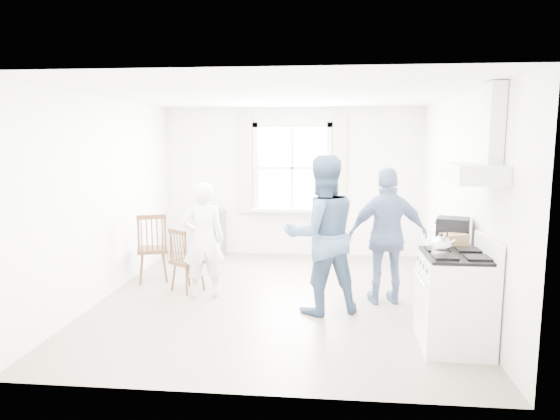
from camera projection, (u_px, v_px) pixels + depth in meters
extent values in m
cube|color=gray|center=(278.00, 298.00, 6.53)|extent=(4.62, 5.12, 0.02)
cube|color=white|center=(292.00, 182.00, 8.82)|extent=(4.62, 0.04, 2.64)
cube|color=white|center=(244.00, 239.00, 3.86)|extent=(4.62, 0.04, 2.64)
cube|color=white|center=(106.00, 197.00, 6.56)|extent=(0.04, 5.12, 2.64)
cube|color=white|center=(461.00, 202.00, 6.12)|extent=(0.04, 5.12, 2.64)
cube|color=white|center=(278.00, 94.00, 6.15)|extent=(4.62, 5.12, 0.02)
cube|color=white|center=(292.00, 168.00, 8.75)|extent=(1.20, 0.02, 1.40)
cube|color=silver|center=(292.00, 125.00, 8.61)|extent=(1.38, 0.09, 0.09)
cube|color=silver|center=(292.00, 210.00, 8.83)|extent=(1.38, 0.09, 0.09)
cube|color=silver|center=(256.00, 168.00, 8.79)|extent=(0.09, 0.09, 1.58)
cube|color=silver|center=(329.00, 168.00, 8.66)|extent=(0.09, 0.09, 1.58)
cube|color=silver|center=(292.00, 210.00, 8.75)|extent=(1.38, 0.24, 0.06)
cube|color=beige|center=(246.00, 165.00, 8.78)|extent=(0.24, 0.05, 1.70)
cube|color=beige|center=(339.00, 165.00, 8.62)|extent=(0.24, 0.05, 1.70)
cube|color=silver|center=(473.00, 174.00, 4.75)|extent=(0.45, 0.76, 0.18)
cube|color=silver|center=(493.00, 123.00, 4.67)|extent=(0.14, 0.30, 0.76)
cube|color=gray|center=(213.00, 232.00, 8.90)|extent=(0.40, 0.30, 0.80)
cube|color=white|center=(454.00, 302.00, 4.95)|extent=(0.65, 0.76, 0.92)
cube|color=black|center=(457.00, 256.00, 4.88)|extent=(0.61, 0.72, 0.03)
cube|color=white|center=(488.00, 248.00, 4.84)|extent=(0.06, 0.76, 0.20)
cylinder|color=silver|center=(420.00, 278.00, 4.94)|extent=(0.02, 0.61, 0.02)
sphere|color=silver|center=(441.00, 245.00, 4.82)|extent=(0.19, 0.19, 0.19)
cylinder|color=silver|center=(441.00, 251.00, 4.83)|extent=(0.17, 0.17, 0.04)
torus|color=black|center=(442.00, 234.00, 4.80)|extent=(0.12, 0.05, 0.12)
cube|color=silver|center=(446.00, 283.00, 5.63)|extent=(0.50, 0.55, 0.90)
cube|color=black|center=(452.00, 237.00, 5.54)|extent=(0.41, 0.39, 0.16)
cube|color=black|center=(453.00, 224.00, 5.52)|extent=(0.41, 0.39, 0.14)
cube|color=#A3804F|center=(454.00, 241.00, 5.32)|extent=(0.30, 0.26, 0.16)
cube|color=#462916|center=(153.00, 250.00, 7.26)|extent=(0.55, 0.53, 0.05)
cube|color=#462916|center=(152.00, 233.00, 7.04)|extent=(0.40, 0.20, 0.55)
cylinder|color=#462916|center=(153.00, 266.00, 7.29)|extent=(0.04, 0.04, 0.44)
cube|color=#462916|center=(187.00, 262.00, 6.80)|extent=(0.51, 0.50, 0.04)
cube|color=#462916|center=(178.00, 247.00, 6.65)|extent=(0.32, 0.25, 0.48)
cylinder|color=#462916|center=(188.00, 277.00, 6.83)|extent=(0.03, 0.03, 0.38)
imported|color=white|center=(203.00, 240.00, 6.47)|extent=(0.71, 0.71, 1.52)
imported|color=#435C7C|center=(322.00, 235.00, 5.89)|extent=(1.17, 1.17, 1.88)
imported|color=navy|center=(388.00, 236.00, 6.22)|extent=(1.15, 1.15, 1.72)
imported|color=#316E33|center=(322.00, 199.00, 8.65)|extent=(0.25, 0.25, 0.34)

